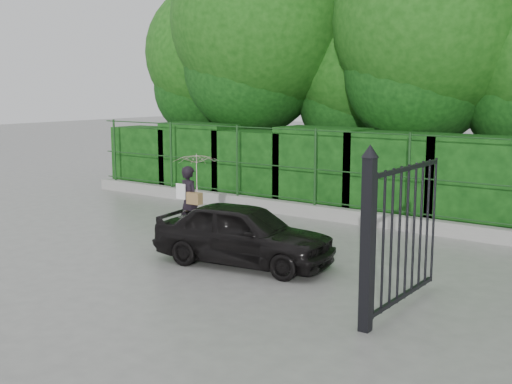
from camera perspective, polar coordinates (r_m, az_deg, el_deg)
The scene contains 8 objects.
ground at distance 11.90m, azimuth -7.84°, elevation -5.57°, with size 80.00×80.00×0.00m, color gray.
kerb at distance 15.32m, azimuth 3.94°, elevation -1.57°, with size 14.00×0.25×0.30m, color #9E9E99.
fence at distance 15.04m, azimuth 4.70°, elevation 2.27°, with size 14.13×0.06×1.80m.
hedge at distance 15.93m, azimuth 6.53°, elevation 1.95°, with size 14.20×1.20×2.29m.
trees at distance 17.45m, azimuth 13.30°, elevation 14.28°, with size 17.10×6.15×8.08m.
gate at distance 8.45m, azimuth 11.34°, elevation -3.53°, with size 0.22×2.33×2.36m.
woman at distance 13.18m, azimuth -5.53°, elevation 0.95°, with size 0.91×0.93×1.71m.
car at distance 11.07m, azimuth -1.12°, elevation -3.72°, with size 1.28×3.18×1.08m, color black.
Camera 1 is at (8.06, -8.21, 3.04)m, focal length 45.00 mm.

